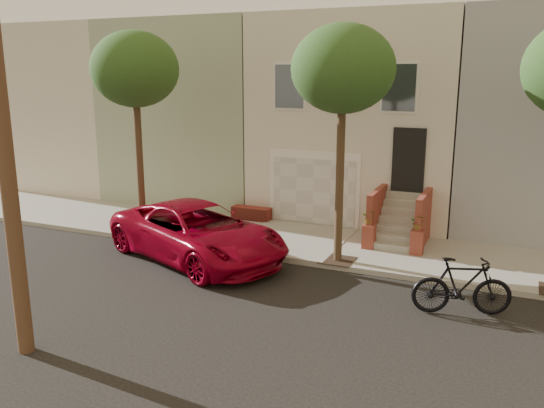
% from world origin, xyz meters
% --- Properties ---
extents(ground, '(90.00, 90.00, 0.00)m').
position_xyz_m(ground, '(0.00, 0.00, 0.00)').
color(ground, black).
rests_on(ground, ground).
extents(sidewalk, '(40.00, 3.70, 0.15)m').
position_xyz_m(sidewalk, '(0.00, 5.35, 0.07)').
color(sidewalk, '#99978B').
rests_on(sidewalk, ground).
extents(house_row, '(33.10, 11.70, 7.00)m').
position_xyz_m(house_row, '(0.00, 11.19, 3.64)').
color(house_row, '#B9AE9E').
rests_on(house_row, sidewalk).
extents(tree_left, '(2.70, 2.57, 6.30)m').
position_xyz_m(tree_left, '(-5.50, 3.90, 5.26)').
color(tree_left, '#2D2116').
rests_on(tree_left, sidewalk).
extents(tree_mid, '(2.70, 2.57, 6.30)m').
position_xyz_m(tree_mid, '(1.00, 3.90, 5.26)').
color(tree_mid, '#2D2116').
rests_on(tree_mid, sidewalk).
extents(pickup_truck, '(6.34, 4.60, 1.60)m').
position_xyz_m(pickup_truck, '(-2.80, 2.79, 0.80)').
color(pickup_truck, maroon).
rests_on(pickup_truck, ground).
extents(motorcycle, '(2.24, 1.28, 1.30)m').
position_xyz_m(motorcycle, '(4.44, 1.94, 0.65)').
color(motorcycle, black).
rests_on(motorcycle, ground).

